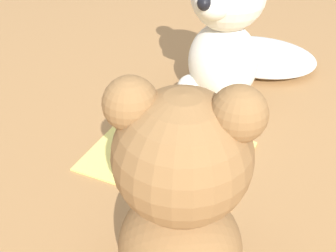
# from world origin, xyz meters

# --- Properties ---
(ground_plane) EXTENTS (4.00, 4.00, 0.00)m
(ground_plane) POSITION_xyz_m (0.00, 0.00, 0.00)
(ground_plane) COLOR #9E7042
(knitted_placemat) EXTENTS (0.23, 0.17, 0.01)m
(knitted_placemat) POSITION_xyz_m (0.00, 0.00, 0.00)
(knitted_placemat) COLOR #E0D166
(knitted_placemat) RESTS_ON ground_plane
(tulle_cloth) EXTENTS (0.25, 0.20, 0.04)m
(tulle_cloth) POSITION_xyz_m (0.05, 0.38, 0.02)
(tulle_cloth) COLOR white
(tulle_cloth) RESTS_ON ground_plane
(teddy_bear_cream) EXTENTS (0.15, 0.15, 0.27)m
(teddy_bear_cream) POSITION_xyz_m (0.02, 0.20, 0.13)
(teddy_bear_cream) COLOR silver
(teddy_bear_cream) RESTS_ON ground_plane
(teddy_bear_tan) EXTENTS (0.14, 0.14, 0.24)m
(teddy_bear_tan) POSITION_xyz_m (0.10, -0.20, 0.12)
(teddy_bear_tan) COLOR olive
(teddy_bear_tan) RESTS_ON ground_plane
(cupcake_near_cream_bear) EXTENTS (0.05, 0.05, 0.07)m
(cupcake_near_cream_bear) POSITION_xyz_m (-0.06, 0.04, 0.03)
(cupcake_near_cream_bear) COLOR #B2ADA3
(cupcake_near_cream_bear) RESTS_ON knitted_placemat
(cupcake_near_tan_bear) EXTENTS (0.06, 0.06, 0.07)m
(cupcake_near_tan_bear) POSITION_xyz_m (-0.01, -0.04, 0.03)
(cupcake_near_tan_bear) COLOR #B2ADA3
(cupcake_near_tan_bear) RESTS_ON knitted_placemat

